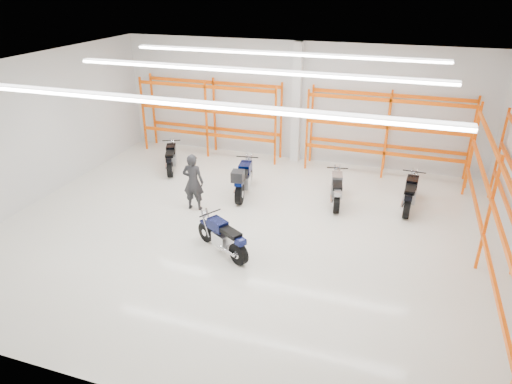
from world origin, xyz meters
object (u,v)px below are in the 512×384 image
(structural_column, at_px, (297,104))
(motorcycle_back_d, at_px, (410,194))
(motorcycle_main, at_px, (224,238))
(standing_man, at_px, (193,182))
(motorcycle_back_c, at_px, (336,190))
(motorcycle_back_a, at_px, (171,159))
(motorcycle_back_b, at_px, (243,180))

(structural_column, bearing_deg, motorcycle_back_d, -34.19)
(motorcycle_main, xyz_separation_m, motorcycle_back_d, (4.50, 4.19, 0.02))
(standing_man, bearing_deg, motorcycle_back_c, -162.48)
(motorcycle_back_a, bearing_deg, motorcycle_back_b, -20.40)
(motorcycle_main, height_order, motorcycle_back_b, motorcycle_back_b)
(motorcycle_back_b, bearing_deg, motorcycle_back_a, 159.60)
(motorcycle_main, bearing_deg, motorcycle_back_c, 59.19)
(motorcycle_main, distance_m, motorcycle_back_b, 3.52)
(motorcycle_back_d, height_order, standing_man, standing_man)
(motorcycle_main, xyz_separation_m, motorcycle_back_a, (-3.99, 4.67, 0.00))
(motorcycle_main, xyz_separation_m, standing_man, (-1.83, 2.10, 0.44))
(motorcycle_main, relative_size, structural_column, 0.40)
(motorcycle_back_d, bearing_deg, motorcycle_main, -137.04)
(motorcycle_main, height_order, motorcycle_back_d, motorcycle_back_d)
(motorcycle_back_a, height_order, motorcycle_back_c, motorcycle_back_c)
(motorcycle_back_b, bearing_deg, structural_column, 77.64)
(motorcycle_back_d, bearing_deg, motorcycle_back_b, -171.85)
(structural_column, bearing_deg, motorcycle_back_c, -56.82)
(structural_column, bearing_deg, standing_man, -110.95)
(motorcycle_back_a, distance_m, structural_column, 5.12)
(motorcycle_back_b, distance_m, structural_column, 4.17)
(motorcycle_back_b, bearing_deg, motorcycle_main, -78.44)
(motorcycle_main, bearing_deg, motorcycle_back_d, 42.96)
(motorcycle_back_c, bearing_deg, motorcycle_back_b, -172.48)
(motorcycle_back_d, height_order, structural_column, structural_column)
(motorcycle_main, distance_m, motorcycle_back_a, 6.14)
(motorcycle_main, height_order, standing_man, standing_man)
(motorcycle_main, relative_size, motorcycle_back_a, 0.94)
(motorcycle_back_b, bearing_deg, motorcycle_back_d, 8.15)
(motorcycle_main, distance_m, standing_man, 2.82)
(motorcycle_back_c, height_order, structural_column, structural_column)
(motorcycle_back_b, xyz_separation_m, motorcycle_back_d, (5.21, 0.75, -0.09))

